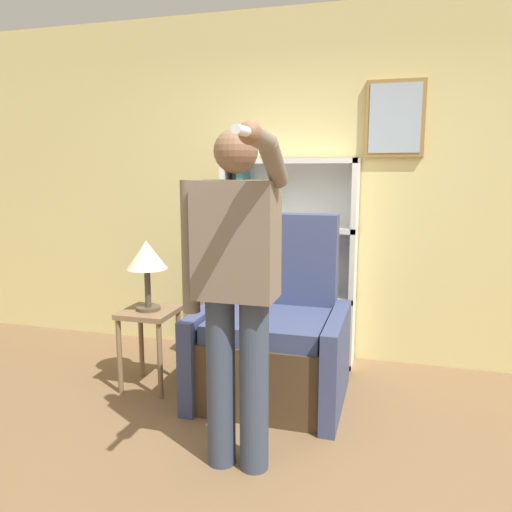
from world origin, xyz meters
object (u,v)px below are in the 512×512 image
(bookcase, at_px, (279,262))
(table_lamp, at_px, (147,258))
(armchair, at_px, (273,341))
(side_table, at_px, (149,327))
(person_standing, at_px, (235,282))

(bookcase, distance_m, table_lamp, 1.13)
(armchair, bearing_deg, bookcase, 99.98)
(bookcase, bearing_deg, armchair, -80.02)
(armchair, relative_size, side_table, 2.17)
(bookcase, height_order, armchair, bookcase)
(bookcase, distance_m, side_table, 1.18)
(person_standing, distance_m, side_table, 1.31)
(bookcase, height_order, side_table, bookcase)
(table_lamp, bearing_deg, person_standing, -40.60)
(bookcase, height_order, table_lamp, bookcase)
(bookcase, xyz_separation_m, side_table, (-0.75, -0.83, -0.36))
(armchair, bearing_deg, person_standing, -88.49)
(armchair, relative_size, table_lamp, 2.51)
(bookcase, xyz_separation_m, person_standing, (0.15, -1.60, 0.19))
(table_lamp, bearing_deg, bookcase, 47.94)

